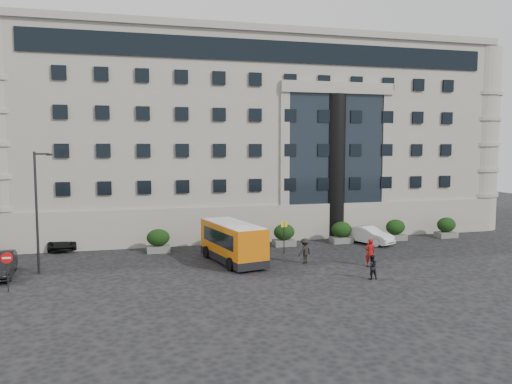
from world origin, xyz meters
TOP-DOWN VIEW (x-y plane):
  - ground at (0.00, 0.00)m, footprint 120.00×120.00m
  - civic_building at (6.00, 22.00)m, footprint 44.00×24.00m
  - entrance_column at (12.00, 10.30)m, footprint 1.80×1.80m
  - hedge_a at (-4.00, 7.80)m, footprint 1.80×1.26m
  - hedge_b at (1.20, 7.80)m, footprint 1.80×1.26m
  - hedge_c at (6.40, 7.80)m, footprint 1.80×1.26m
  - hedge_d at (11.60, 7.80)m, footprint 1.80×1.26m
  - hedge_e at (16.80, 7.80)m, footprint 1.80×1.26m
  - hedge_f at (22.00, 7.80)m, footprint 1.80×1.26m
  - street_lamp at (-11.94, 3.00)m, footprint 1.16×0.18m
  - bus_stop_sign at (5.50, 5.00)m, footprint 0.50×0.08m
  - no_entry_sign at (-13.00, -1.04)m, footprint 0.64×0.16m
  - minibus at (1.00, 2.96)m, footprint 3.78×7.18m
  - red_truck at (-14.77, 16.13)m, footprint 3.13×5.71m
  - parked_car_d at (-11.50, 11.24)m, footprint 2.57×4.86m
  - white_taxi at (13.67, 6.86)m, footprint 3.45×4.70m
  - pedestrian_a at (10.01, -0.54)m, footprint 0.79×0.61m
  - pedestrian_b at (8.51, -3.68)m, footprint 0.77×0.60m
  - pedestrian_c at (5.90, 1.39)m, footprint 1.35×1.15m

SIDE VIEW (x-z plane):
  - ground at x=0.00m, z-range 0.00..0.00m
  - parked_car_d at x=-11.50m, z-range 0.00..1.30m
  - white_taxi at x=13.67m, z-range 0.00..1.48m
  - pedestrian_b at x=8.51m, z-range 0.00..1.56m
  - pedestrian_c at x=5.90m, z-range 0.00..1.81m
  - hedge_a at x=-4.00m, z-range 0.01..1.85m
  - hedge_b at x=1.20m, z-range 0.01..1.85m
  - hedge_c at x=6.40m, z-range 0.01..1.85m
  - hedge_d at x=11.60m, z-range 0.01..1.85m
  - hedge_e at x=16.80m, z-range 0.01..1.85m
  - hedge_f at x=22.00m, z-range 0.01..1.85m
  - pedestrian_a at x=10.01m, z-range 0.00..1.93m
  - red_truck at x=-14.77m, z-range 0.03..2.96m
  - minibus at x=1.00m, z-range 0.15..3.00m
  - no_entry_sign at x=-13.00m, z-range 0.49..2.81m
  - bus_stop_sign at x=5.50m, z-range 0.47..2.99m
  - street_lamp at x=-11.94m, z-range 0.37..8.37m
  - entrance_column at x=12.00m, z-range 0.00..13.00m
  - civic_building at x=6.00m, z-range 0.00..18.00m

